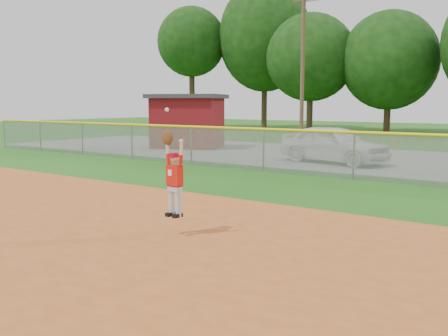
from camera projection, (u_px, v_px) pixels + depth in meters
The scene contains 6 objects.
ground at pixel (112, 257), 7.82m from camera, with size 120.00×120.00×0.00m, color #1D5413.
parking_strip at pixel (408, 162), 20.67m from camera, with size 44.00×10.00×0.03m, color slate.
car_white_a at pixel (334, 144), 19.97m from camera, with size 1.81×4.50×1.53m, color silver.
utility_shed at pixel (188, 121), 26.95m from camera, with size 4.68×4.19×2.90m.
outfield_fence at pixel (354, 152), 15.74m from camera, with size 40.06×0.10×1.55m.
ballplayer at pixel (173, 174), 8.88m from camera, with size 0.51×0.23×1.94m.
Camera 1 is at (5.87, -5.11, 2.38)m, focal length 40.00 mm.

